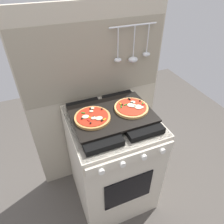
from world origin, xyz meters
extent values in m
plane|color=#4C4742|center=(0.00, 0.00, 0.00)|extent=(4.00, 4.00, 0.00)
cube|color=#B2A893|center=(0.00, 0.34, 0.78)|extent=(1.10, 0.03, 1.55)
cube|color=gray|center=(0.00, 0.32, 1.15)|extent=(1.08, 0.00, 0.56)
cylinder|color=silver|center=(0.28, 0.29, 1.38)|extent=(0.36, 0.01, 0.01)
cylinder|color=silver|center=(0.16, 0.29, 1.27)|extent=(0.01, 0.01, 0.21)
ellipsoid|color=silver|center=(0.16, 0.29, 1.15)|extent=(0.06, 0.05, 0.03)
cylinder|color=silver|center=(0.29, 0.29, 1.27)|extent=(0.01, 0.01, 0.22)
ellipsoid|color=silver|center=(0.29, 0.29, 1.13)|extent=(0.07, 0.06, 0.04)
cylinder|color=silver|center=(0.40, 0.29, 1.28)|extent=(0.01, 0.01, 0.20)
ellipsoid|color=silver|center=(0.40, 0.29, 1.16)|extent=(0.06, 0.05, 0.03)
cube|color=beige|center=(0.00, 0.00, 0.43)|extent=(0.60, 0.60, 0.86)
cube|color=black|center=(0.00, 0.00, 0.85)|extent=(0.59, 0.59, 0.01)
cube|color=black|center=(-0.14, 0.00, 0.88)|extent=(0.24, 0.51, 0.04)
cube|color=black|center=(0.14, 0.00, 0.88)|extent=(0.24, 0.51, 0.04)
cube|color=beige|center=(0.00, -0.31, 0.80)|extent=(0.58, 0.02, 0.07)
cylinder|color=silver|center=(-0.20, -0.33, 0.80)|extent=(0.04, 0.02, 0.04)
cylinder|color=silver|center=(-0.07, -0.33, 0.80)|extent=(0.04, 0.02, 0.04)
cylinder|color=silver|center=(0.07, -0.33, 0.80)|extent=(0.04, 0.02, 0.04)
cylinder|color=silver|center=(0.20, -0.33, 0.80)|extent=(0.04, 0.02, 0.04)
cube|color=black|center=(0.00, -0.30, 0.45)|extent=(0.36, 0.01, 0.28)
cube|color=black|center=(0.00, 0.00, 0.91)|extent=(0.54, 0.38, 0.02)
cylinder|color=#C18947|center=(-0.14, -0.01, 0.93)|extent=(0.23, 0.23, 0.02)
cylinder|color=#AD2614|center=(-0.14, -0.01, 0.94)|extent=(0.21, 0.21, 0.00)
ellipsoid|color=beige|center=(-0.11, 0.07, 0.94)|extent=(0.03, 0.02, 0.01)
ellipsoid|color=beige|center=(-0.13, 0.04, 0.94)|extent=(0.03, 0.02, 0.01)
ellipsoid|color=beige|center=(-0.14, -0.03, 0.94)|extent=(0.03, 0.03, 0.01)
ellipsoid|color=beige|center=(-0.11, -0.05, 0.94)|extent=(0.05, 0.04, 0.01)
ellipsoid|color=beige|center=(-0.18, 0.00, 0.94)|extent=(0.05, 0.04, 0.01)
sphere|color=black|center=(-0.21, -0.01, 0.94)|extent=(0.01, 0.01, 0.01)
sphere|color=black|center=(-0.17, -0.07, 0.94)|extent=(0.01, 0.01, 0.01)
cube|color=red|center=(-0.17, -0.04, 0.94)|extent=(0.02, 0.03, 0.00)
cube|color=gold|center=(-0.08, -0.07, 0.94)|extent=(0.02, 0.02, 0.00)
sphere|color=black|center=(-0.06, 0.04, 0.94)|extent=(0.01, 0.01, 0.01)
sphere|color=black|center=(-0.13, 0.07, 0.94)|extent=(0.01, 0.01, 0.01)
cube|color=gold|center=(-0.16, -0.01, 0.94)|extent=(0.02, 0.02, 0.00)
sphere|color=black|center=(-0.10, -0.08, 0.94)|extent=(0.01, 0.01, 0.01)
sphere|color=black|center=(-0.14, -0.02, 0.94)|extent=(0.01, 0.01, 0.01)
cube|color=#19721E|center=(-0.18, 0.04, 0.94)|extent=(0.02, 0.02, 0.00)
sphere|color=black|center=(-0.12, 0.05, 0.94)|extent=(0.01, 0.01, 0.01)
cylinder|color=tan|center=(0.14, -0.01, 0.93)|extent=(0.23, 0.23, 0.02)
cylinder|color=#B72D19|center=(0.14, -0.01, 0.94)|extent=(0.21, 0.21, 0.00)
ellipsoid|color=beige|center=(0.17, 0.03, 0.94)|extent=(0.04, 0.03, 0.01)
ellipsoid|color=beige|center=(0.15, -0.01, 0.94)|extent=(0.04, 0.04, 0.01)
ellipsoid|color=beige|center=(0.19, -0.04, 0.94)|extent=(0.04, 0.03, 0.01)
ellipsoid|color=beige|center=(0.18, -0.04, 0.94)|extent=(0.05, 0.05, 0.01)
ellipsoid|color=beige|center=(0.14, -0.01, 0.94)|extent=(0.03, 0.03, 0.01)
ellipsoid|color=beige|center=(0.14, 0.01, 0.94)|extent=(0.05, 0.05, 0.01)
ellipsoid|color=beige|center=(0.18, -0.03, 0.94)|extent=(0.05, 0.05, 0.01)
sphere|color=black|center=(0.09, 0.03, 0.94)|extent=(0.01, 0.01, 0.01)
cube|color=red|center=(0.22, -0.02, 0.94)|extent=(0.02, 0.01, 0.00)
cube|color=#19721E|center=(0.11, 0.02, 0.94)|extent=(0.03, 0.02, 0.00)
cube|color=#19721E|center=(0.22, -0.01, 0.94)|extent=(0.02, 0.02, 0.00)
sphere|color=black|center=(0.16, 0.02, 0.94)|extent=(0.01, 0.01, 0.01)
sphere|color=black|center=(0.16, -0.02, 0.94)|extent=(0.01, 0.01, 0.01)
cube|color=gold|center=(0.08, 0.05, 0.94)|extent=(0.01, 0.02, 0.00)
sphere|color=black|center=(0.15, 0.03, 0.94)|extent=(0.01, 0.01, 0.01)
sphere|color=black|center=(0.22, 0.03, 0.94)|extent=(0.01, 0.01, 0.01)
sphere|color=black|center=(0.16, 0.08, 0.94)|extent=(0.01, 0.01, 0.01)
cube|color=#19721E|center=(0.07, 0.01, 0.94)|extent=(0.02, 0.03, 0.00)
sphere|color=black|center=(0.17, 0.07, 0.94)|extent=(0.01, 0.01, 0.01)
camera|label=1|loc=(-0.42, -1.02, 1.76)|focal=33.18mm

